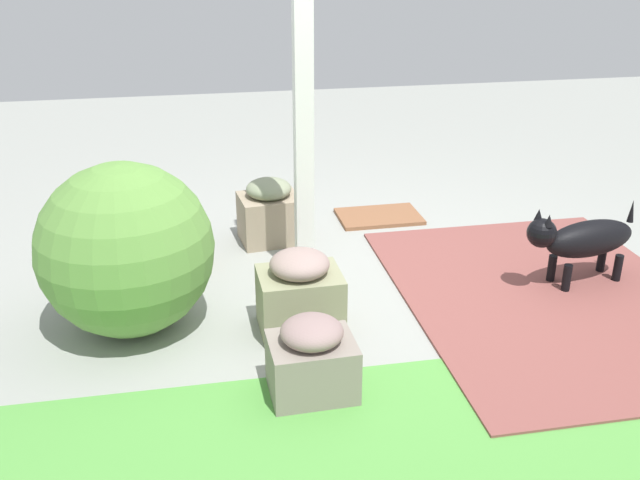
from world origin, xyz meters
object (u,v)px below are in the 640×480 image
object	(u,v)px
stone_planter_far	(312,359)
porch_pillar	(303,95)
stone_planter_mid	(300,293)
terracotta_pot_broad	(186,238)
doormat	(379,216)
round_shrub	(126,250)
dog	(582,239)
stone_planter_nearest	(269,212)

from	to	relation	value
stone_planter_far	porch_pillar	bearing A→B (deg)	-98.13
porch_pillar	stone_planter_mid	xyz separation A→B (m)	(0.15, 0.72, -0.97)
porch_pillar	stone_planter_far	size ratio (longest dim) A/B	5.59
terracotta_pot_broad	doormat	size ratio (longest dim) A/B	0.54
porch_pillar	doormat	distance (m)	1.65
round_shrub	dog	bearing A→B (deg)	-179.55
dog	stone_planter_mid	bearing A→B (deg)	6.84
stone_planter_nearest	doormat	distance (m)	0.98
terracotta_pot_broad	stone_planter_mid	bearing A→B (deg)	122.32
round_shrub	terracotta_pot_broad	bearing A→B (deg)	-112.65
stone_planter_far	round_shrub	bearing A→B (deg)	-42.54
stone_planter_nearest	terracotta_pot_broad	size ratio (longest dim) A/B	1.36
round_shrub	doormat	bearing A→B (deg)	-143.18
porch_pillar	stone_planter_nearest	xyz separation A→B (m)	(0.16, -0.59, -0.98)
stone_planter_far	stone_planter_nearest	bearing A→B (deg)	-90.95
round_shrub	doormat	world-z (taller)	round_shrub
stone_planter_mid	stone_planter_far	bearing A→B (deg)	86.02
stone_planter_mid	terracotta_pot_broad	distance (m)	1.16
round_shrub	terracotta_pot_broad	world-z (taller)	round_shrub
stone_planter_far	terracotta_pot_broad	size ratio (longest dim) A/B	1.22
stone_planter_nearest	stone_planter_mid	xyz separation A→B (m)	(-0.01, 1.31, 0.00)
dog	round_shrub	bearing A→B (deg)	0.45
stone_planter_nearest	doormat	xyz separation A→B (m)	(-0.91, -0.28, -0.21)
porch_pillar	dog	distance (m)	1.99
porch_pillar	stone_planter_far	bearing A→B (deg)	81.87
terracotta_pot_broad	doormat	distance (m)	1.65
stone_planter_mid	round_shrub	size ratio (longest dim) A/B	0.50
round_shrub	dog	xyz separation A→B (m)	(-2.81, -0.02, -0.17)
terracotta_pot_broad	round_shrub	bearing A→B (deg)	67.35
terracotta_pot_broad	dog	bearing A→B (deg)	162.97
porch_pillar	doormat	xyz separation A→B (m)	(-0.75, -0.87, -1.19)
porch_pillar	dog	size ratio (longest dim) A/B	2.99
stone_planter_nearest	stone_planter_far	world-z (taller)	stone_planter_nearest
dog	doormat	bearing A→B (deg)	-54.77
stone_planter_nearest	dog	size ratio (longest dim) A/B	0.60
round_shrub	doormat	size ratio (longest dim) A/B	1.52
porch_pillar	round_shrub	world-z (taller)	porch_pillar
stone_planter_mid	doormat	distance (m)	1.84
stone_planter_mid	stone_planter_far	size ratio (longest dim) A/B	1.14
stone_planter_mid	stone_planter_far	distance (m)	0.63
round_shrub	dog	world-z (taller)	round_shrub
stone_planter_nearest	round_shrub	xyz separation A→B (m)	(0.94, 1.11, 0.27)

